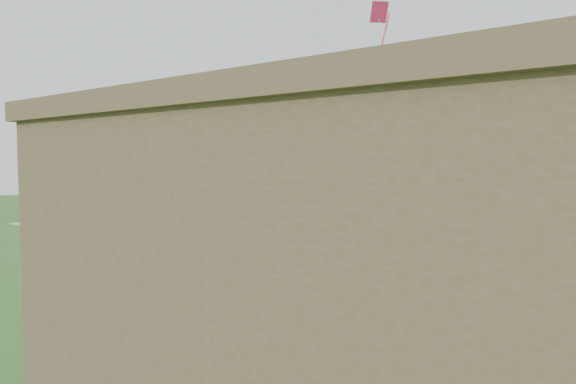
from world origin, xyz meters
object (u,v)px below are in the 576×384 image
(picnic_table, at_px, (332,321))
(octopus_kite, at_px, (256,125))
(motel, at_px, (456,296))
(chainlink_fence, at_px, (230,282))

(picnic_table, distance_m, octopus_kite, 15.31)
(motel, bearing_deg, octopus_kite, 141.73)
(motel, xyz_separation_m, picnic_table, (-6.40, 5.46, -3.11))
(chainlink_fence, height_order, octopus_kite, octopus_kite)
(picnic_table, bearing_deg, octopus_kite, 143.35)
(picnic_table, xyz_separation_m, octopus_kite, (-10.48, 7.86, 7.92))
(motel, bearing_deg, chainlink_fence, 151.70)
(motel, height_order, octopus_kite, octopus_kite)
(motel, height_order, picnic_table, motel)
(motel, distance_m, octopus_kite, 22.04)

